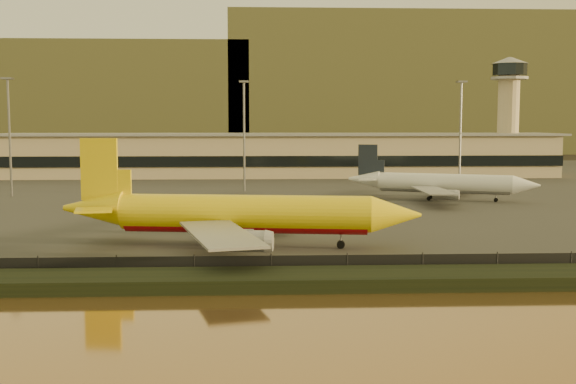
# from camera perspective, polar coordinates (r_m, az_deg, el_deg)

# --- Properties ---
(ground) EXTENTS (900.00, 900.00, 0.00)m
(ground) POSITION_cam_1_polar(r_m,az_deg,el_deg) (89.04, 2.34, -4.98)
(ground) COLOR black
(ground) RESTS_ON ground
(embankment) EXTENTS (320.00, 7.00, 1.40)m
(embankment) POSITION_cam_1_polar(r_m,az_deg,el_deg) (72.32, 3.52, -6.90)
(embankment) COLOR black
(embankment) RESTS_ON ground
(tarmac) EXTENTS (320.00, 220.00, 0.20)m
(tarmac) POSITION_cam_1_polar(r_m,az_deg,el_deg) (183.07, -0.26, 0.52)
(tarmac) COLOR #2D2D2D
(tarmac) RESTS_ON ground
(perimeter_fence) EXTENTS (300.00, 0.05, 2.20)m
(perimeter_fence) POSITION_cam_1_polar(r_m,az_deg,el_deg) (76.09, 3.20, -5.81)
(perimeter_fence) COLOR black
(perimeter_fence) RESTS_ON tarmac
(terminal_building) EXTENTS (202.00, 25.00, 12.60)m
(terminal_building) POSITION_cam_1_polar(r_m,az_deg,el_deg) (213.08, -4.52, 2.88)
(terminal_building) COLOR tan
(terminal_building) RESTS_ON tarmac
(control_tower) EXTENTS (11.20, 11.20, 35.50)m
(control_tower) POSITION_cam_1_polar(r_m,az_deg,el_deg) (231.67, 17.03, 6.69)
(control_tower) COLOR tan
(control_tower) RESTS_ON tarmac
(apron_light_masts) EXTENTS (152.20, 12.20, 25.40)m
(apron_light_masts) POSITION_cam_1_polar(r_m,az_deg,el_deg) (163.76, 5.31, 5.36)
(apron_light_masts) COLOR slate
(apron_light_masts) RESTS_ON tarmac
(distant_hills) EXTENTS (470.00, 160.00, 70.00)m
(distant_hills) POSITION_cam_1_polar(r_m,az_deg,el_deg) (427.64, -4.47, 7.62)
(distant_hills) COLOR brown
(distant_hills) RESTS_ON ground
(dhl_cargo_jet) EXTENTS (46.75, 45.36, 13.97)m
(dhl_cargo_jet) POSITION_cam_1_polar(r_m,az_deg,el_deg) (93.11, -3.92, -1.80)
(dhl_cargo_jet) COLOR yellow
(dhl_cargo_jet) RESTS_ON tarmac
(white_narrowbody_jet) EXTENTS (37.44, 35.35, 11.25)m
(white_narrowbody_jet) POSITION_cam_1_polar(r_m,az_deg,el_deg) (151.57, 11.98, 0.65)
(white_narrowbody_jet) COLOR white
(white_narrowbody_jet) RESTS_ON tarmac
(gse_vehicle_yellow) EXTENTS (3.66, 2.20, 1.54)m
(gse_vehicle_yellow) POSITION_cam_1_polar(r_m,az_deg,el_deg) (122.43, 6.25, -1.64)
(gse_vehicle_yellow) COLOR yellow
(gse_vehicle_yellow) RESTS_ON tarmac
(gse_vehicle_white) EXTENTS (5.04, 3.61, 2.07)m
(gse_vehicle_white) POSITION_cam_1_polar(r_m,az_deg,el_deg) (125.67, -1.95, -1.30)
(gse_vehicle_white) COLOR white
(gse_vehicle_white) RESTS_ON tarmac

